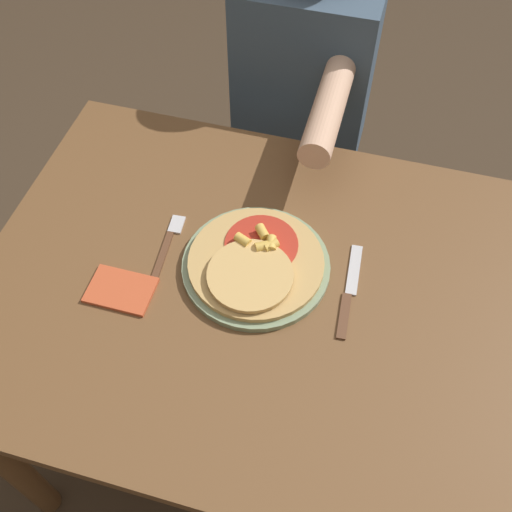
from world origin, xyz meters
TOP-DOWN VIEW (x-y plane):
  - ground_plane at (0.00, 0.00)m, footprint 8.00×8.00m
  - dining_table at (0.00, 0.00)m, footprint 1.14×0.85m
  - plate at (-0.03, 0.04)m, footprint 0.30×0.30m
  - pizza at (-0.03, 0.04)m, footprint 0.27×0.27m
  - fork at (-0.22, 0.05)m, footprint 0.03×0.18m
  - knife at (0.16, 0.03)m, footprint 0.03×0.22m
  - napkin at (-0.27, -0.08)m, footprint 0.13×0.09m
  - person_diner at (-0.07, 0.67)m, footprint 0.34×0.52m

SIDE VIEW (x-z plane):
  - ground_plane at x=0.00m, z-range 0.00..0.00m
  - dining_table at x=0.00m, z-range 0.26..1.02m
  - person_diner at x=-0.07m, z-range 0.10..1.28m
  - knife at x=0.16m, z-range 0.76..0.76m
  - fork at x=-0.22m, z-range 0.76..0.76m
  - napkin at x=-0.27m, z-range 0.76..0.77m
  - plate at x=-0.03m, z-range 0.76..0.77m
  - pizza at x=-0.03m, z-range 0.76..0.80m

